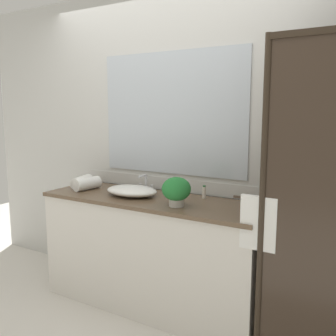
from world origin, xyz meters
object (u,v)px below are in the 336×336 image
object	(u,v)px
faucet	(145,186)
potted_plant	(176,190)
rolled_towel_near_edge	(82,182)
amenity_bottle_conditioner	(204,192)
rolled_towel_middle	(87,184)
amenity_bottle_body_wash	(243,200)
sink_basin	(132,191)

from	to	relation	value
faucet	potted_plant	xyz separation A→B (m)	(0.47, -0.31, 0.07)
rolled_towel_near_edge	amenity_bottle_conditioner	bearing A→B (deg)	8.61
faucet	potted_plant	distance (m)	0.57
potted_plant	rolled_towel_middle	world-z (taller)	potted_plant
faucet	rolled_towel_near_edge	size ratio (longest dim) A/B	0.71
potted_plant	rolled_towel_near_edge	size ratio (longest dim) A/B	0.88
amenity_bottle_body_wash	rolled_towel_near_edge	size ratio (longest dim) A/B	0.30
potted_plant	amenity_bottle_body_wash	xyz separation A→B (m)	(0.40, 0.28, -0.08)
amenity_bottle_body_wash	rolled_towel_middle	bearing A→B (deg)	-172.53
rolled_towel_near_edge	rolled_towel_middle	world-z (taller)	rolled_towel_middle
potted_plant	amenity_bottle_body_wash	world-z (taller)	potted_plant
amenity_bottle_body_wash	rolled_towel_middle	size ratio (longest dim) A/B	0.31
sink_basin	potted_plant	xyz separation A→B (m)	(0.47, -0.11, 0.08)
amenity_bottle_conditioner	amenity_bottle_body_wash	bearing A→B (deg)	-8.15
rolled_towel_middle	potted_plant	bearing A→B (deg)	-6.06
sink_basin	amenity_bottle_body_wash	distance (m)	0.89
faucet	rolled_towel_near_edge	bearing A→B (deg)	-164.74
sink_basin	amenity_bottle_conditioner	xyz separation A→B (m)	(0.54, 0.21, 0.01)
potted_plant	amenity_bottle_conditioner	size ratio (longest dim) A/B	2.08
amenity_bottle_conditioner	rolled_towel_near_edge	distance (m)	1.13
sink_basin	rolled_towel_near_edge	distance (m)	0.58
potted_plant	amenity_bottle_conditioner	xyz separation A→B (m)	(0.07, 0.32, -0.07)
potted_plant	amenity_bottle_conditioner	bearing A→B (deg)	77.95
amenity_bottle_conditioner	potted_plant	bearing A→B (deg)	-102.05
faucet	rolled_towel_middle	size ratio (longest dim) A/B	0.71
rolled_towel_middle	faucet	bearing A→B (deg)	24.41
amenity_bottle_conditioner	rolled_towel_middle	size ratio (longest dim) A/B	0.42
faucet	amenity_bottle_body_wash	distance (m)	0.88
potted_plant	rolled_towel_middle	size ratio (longest dim) A/B	0.88
sink_basin	faucet	world-z (taller)	faucet
sink_basin	faucet	size ratio (longest dim) A/B	2.58
sink_basin	potted_plant	size ratio (longest dim) A/B	2.07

